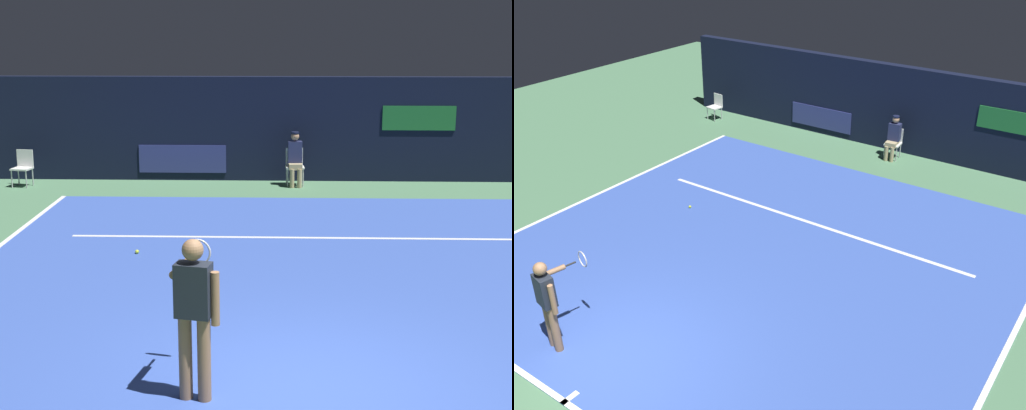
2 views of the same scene
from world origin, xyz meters
TOP-DOWN VIEW (x-y plane):
  - ground_plane at (0.00, 4.19)m, footprint 31.49×31.49m
  - court_surface at (0.00, 4.19)m, footprint 10.55×10.37m
  - line_service at (0.00, 6.00)m, footprint 8.23×0.10m
  - back_wall at (-0.00, 11.54)m, footprint 15.69×0.33m
  - tennis_player at (-1.14, -0.20)m, footprint 0.51×1.01m
  - line_judge_on_chair at (0.08, 10.79)m, footprint 0.47×0.55m
  - courtside_chair_near at (-6.54, 10.55)m, footprint 0.50×0.48m
  - tennis_ball at (-2.71, 4.91)m, footprint 0.07×0.07m

SIDE VIEW (x-z plane):
  - ground_plane at x=0.00m, z-range 0.00..0.00m
  - court_surface at x=0.00m, z-range 0.00..0.01m
  - line_service at x=0.00m, z-range 0.01..0.02m
  - tennis_ball at x=-2.71m, z-range 0.01..0.08m
  - courtside_chair_near at x=-6.54m, z-range 0.06..0.94m
  - line_judge_on_chair at x=0.08m, z-range 0.03..1.35m
  - tennis_player at x=-1.14m, z-range 0.12..1.85m
  - back_wall at x=0.00m, z-range 0.00..2.60m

